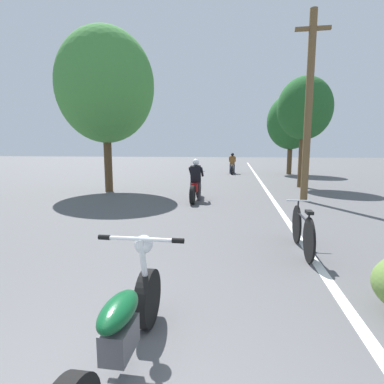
{
  "coord_description": "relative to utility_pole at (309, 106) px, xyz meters",
  "views": [
    {
      "loc": [
        0.92,
        -0.87,
        1.79
      ],
      "look_at": [
        0.02,
        5.13,
        0.9
      ],
      "focal_mm": 28.0,
      "sensor_mm": 36.0,
      "label": 1
    }
  ],
  "objects": [
    {
      "name": "roadside_tree_right_far",
      "position": [
        1.27,
        10.87,
        0.39
      ],
      "size": [
        3.22,
        2.9,
        5.42
      ],
      "color": "#513A23",
      "rests_on": "ground"
    },
    {
      "name": "motorcycle_rider_far",
      "position": [
        -2.62,
        10.81,
        -2.61
      ],
      "size": [
        0.5,
        2.07,
        1.47
      ],
      "color": "black",
      "rests_on": "ground"
    },
    {
      "name": "roadside_tree_left",
      "position": [
        -7.58,
        1.23,
        1.1
      ],
      "size": [
        3.93,
        3.54,
        6.53
      ],
      "color": "#513A23",
      "rests_on": "ground"
    },
    {
      "name": "bicycle_parked",
      "position": [
        -1.14,
        -5.32,
        -2.77
      ],
      "size": [
        0.44,
        1.72,
        0.84
      ],
      "color": "black",
      "rests_on": "ground"
    },
    {
      "name": "utility_pole",
      "position": [
        0.0,
        0.0,
        0.0
      ],
      "size": [
        1.1,
        0.24,
        6.14
      ],
      "color": "brown",
      "rests_on": "ground"
    },
    {
      "name": "motorcycle_foreground",
      "position": [
        -3.15,
        -8.52,
        -2.77
      ],
      "size": [
        0.81,
        2.05,
        0.99
      ],
      "color": "black",
      "rests_on": "ground"
    },
    {
      "name": "lane_stripe_edge",
      "position": [
        -1.01,
        3.43,
        -3.16
      ],
      "size": [
        0.14,
        48.0,
        0.01
      ],
      "primitive_type": "cube",
      "color": "white",
      "rests_on": "ground"
    },
    {
      "name": "motorcycle_rider_lead",
      "position": [
        -3.68,
        -0.43,
        -2.62
      ],
      "size": [
        0.5,
        2.15,
        1.43
      ],
      "color": "black",
      "rests_on": "ground"
    },
    {
      "name": "roadside_tree_right_near",
      "position": [
        0.66,
        3.81,
        0.36
      ],
      "size": [
        2.42,
        2.18,
        4.96
      ],
      "color": "#513A23",
      "rests_on": "ground"
    }
  ]
}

